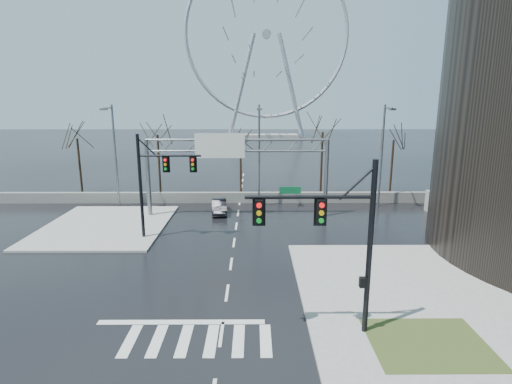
{
  "coord_description": "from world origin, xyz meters",
  "views": [
    {
      "loc": [
        1.48,
        -20.23,
        10.35
      ],
      "look_at": [
        1.64,
        7.46,
        4.0
      ],
      "focal_mm": 28.0,
      "sensor_mm": 36.0,
      "label": 1
    }
  ],
  "objects_px": {
    "car": "(219,206)",
    "signal_mast_near": "(339,232)",
    "signal_mast_far": "(155,177)",
    "sign_gantry": "(233,160)",
    "ferris_wheel": "(266,41)"
  },
  "relations": [
    {
      "from": "signal_mast_far",
      "to": "sign_gantry",
      "type": "xyz_separation_m",
      "value": [
        5.49,
        6.0,
        0.35
      ]
    },
    {
      "from": "signal_mast_near",
      "to": "ferris_wheel",
      "type": "xyz_separation_m",
      "value": [
        -0.14,
        99.04,
        21.26
      ]
    },
    {
      "from": "signal_mast_near",
      "to": "sign_gantry",
      "type": "distance_m",
      "value": 19.79
    },
    {
      "from": "signal_mast_far",
      "to": "sign_gantry",
      "type": "relative_size",
      "value": 0.49
    },
    {
      "from": "sign_gantry",
      "to": "ferris_wheel",
      "type": "bearing_deg",
      "value": 86.16
    },
    {
      "from": "signal_mast_far",
      "to": "ferris_wheel",
      "type": "relative_size",
      "value": 0.16
    },
    {
      "from": "signal_mast_near",
      "to": "ferris_wheel",
      "type": "bearing_deg",
      "value": 90.08
    },
    {
      "from": "sign_gantry",
      "to": "signal_mast_near",
      "type": "bearing_deg",
      "value": -73.81
    },
    {
      "from": "signal_mast_near",
      "to": "signal_mast_far",
      "type": "bearing_deg",
      "value": 130.26
    },
    {
      "from": "signal_mast_far",
      "to": "car",
      "type": "distance_m",
      "value": 9.22
    },
    {
      "from": "car",
      "to": "signal_mast_near",
      "type": "bearing_deg",
      "value": -77.39
    },
    {
      "from": "signal_mast_far",
      "to": "car",
      "type": "relative_size",
      "value": 2.06
    },
    {
      "from": "signal_mast_far",
      "to": "sign_gantry",
      "type": "height_order",
      "value": "signal_mast_far"
    },
    {
      "from": "ferris_wheel",
      "to": "car",
      "type": "bearing_deg",
      "value": -94.92
    },
    {
      "from": "ferris_wheel",
      "to": "car",
      "type": "relative_size",
      "value": 13.09
    }
  ]
}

